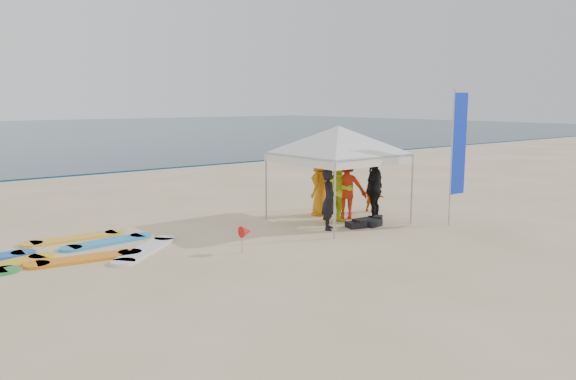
% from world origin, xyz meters
% --- Properties ---
extents(ground, '(120.00, 120.00, 0.00)m').
position_xyz_m(ground, '(0.00, 0.00, 0.00)').
color(ground, beige).
rests_on(ground, ground).
extents(shoreline_foam, '(160.00, 1.20, 0.01)m').
position_xyz_m(shoreline_foam, '(0.00, 18.20, 0.00)').
color(shoreline_foam, silver).
rests_on(shoreline_foam, ground).
extents(person_black_a, '(0.71, 0.71, 1.66)m').
position_xyz_m(person_black_a, '(2.08, 2.42, 0.83)').
color(person_black_a, black).
rests_on(person_black_a, ground).
extents(person_yellow, '(1.05, 0.91, 1.83)m').
position_xyz_m(person_yellow, '(2.91, 2.90, 0.91)').
color(person_yellow, yellow).
rests_on(person_yellow, ground).
extents(person_orange_a, '(1.41, 1.30, 1.90)m').
position_xyz_m(person_orange_a, '(3.46, 3.17, 0.95)').
color(person_orange_a, red).
rests_on(person_orange_a, ground).
extents(person_black_b, '(1.21, 0.88, 1.91)m').
position_xyz_m(person_black_b, '(3.87, 2.43, 0.96)').
color(person_black_b, black).
rests_on(person_black_b, ground).
extents(person_orange_b, '(1.08, 0.93, 1.87)m').
position_xyz_m(person_orange_b, '(3.24, 4.06, 0.94)').
color(person_orange_b, orange).
rests_on(person_orange_b, ground).
extents(person_seated, '(0.36, 0.91, 0.96)m').
position_xyz_m(person_seated, '(4.82, 3.47, 0.48)').
color(person_seated, orange).
rests_on(person_seated, ground).
extents(canopy_tent, '(4.24, 4.24, 3.20)m').
position_xyz_m(canopy_tent, '(2.98, 3.04, 2.78)').
color(canopy_tent, '#A5A5A8').
rests_on(canopy_tent, ground).
extents(feather_flag, '(0.64, 0.04, 3.84)m').
position_xyz_m(feather_flag, '(5.42, 0.71, 2.26)').
color(feather_flag, '#A5A5A8').
rests_on(feather_flag, ground).
extents(marker_pennant, '(0.28, 0.28, 0.64)m').
position_xyz_m(marker_pennant, '(-1.02, 1.84, 0.49)').
color(marker_pennant, '#A5A5A8').
rests_on(marker_pennant, ground).
extents(gear_pile, '(1.48, 0.66, 0.22)m').
position_xyz_m(gear_pile, '(3.18, 2.08, 0.10)').
color(gear_pile, black).
rests_on(gear_pile, ground).
extents(surfboard_spread, '(5.84, 3.36, 0.07)m').
position_xyz_m(surfboard_spread, '(-4.71, 4.21, 0.04)').
color(surfboard_spread, silver).
rests_on(surfboard_spread, ground).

